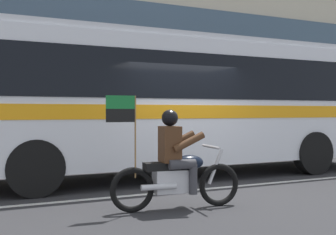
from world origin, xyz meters
TOP-DOWN VIEW (x-y plane):
  - ground_plane at (0.00, 0.00)m, footprint 60.00×60.00m
  - sidewalk_curb at (0.00, 5.10)m, footprint 28.00×3.80m
  - lane_center_stripe at (0.00, -0.60)m, footprint 26.60×0.14m
  - transit_bus at (0.50, 1.19)m, footprint 11.26×2.67m
  - motorcycle_with_rider at (-1.14, -1.92)m, footprint 2.19×0.66m
  - fire_hydrant at (-2.07, 3.65)m, footprint 0.22×0.30m

SIDE VIEW (x-z plane):
  - ground_plane at x=0.00m, z-range 0.00..0.00m
  - lane_center_stripe at x=0.00m, z-range 0.00..0.01m
  - sidewalk_curb at x=0.00m, z-range 0.00..0.15m
  - fire_hydrant at x=-2.07m, z-range 0.14..0.89m
  - motorcycle_with_rider at x=-1.14m, z-range -0.22..1.55m
  - transit_bus at x=0.50m, z-range 0.27..3.49m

